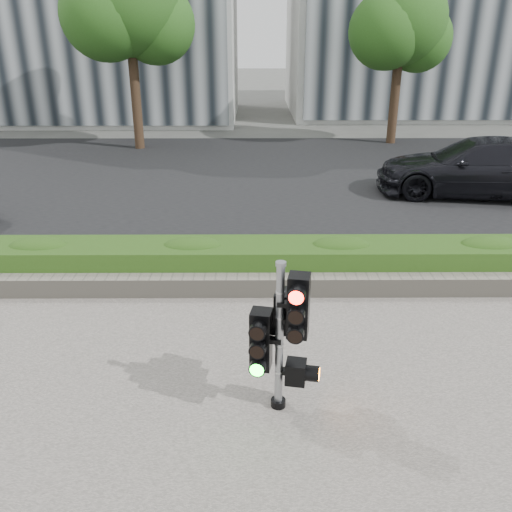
# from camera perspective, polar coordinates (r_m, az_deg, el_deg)

# --- Properties ---
(ground) EXTENTS (120.00, 120.00, 0.00)m
(ground) POSITION_cam_1_polar(r_m,az_deg,el_deg) (7.87, 0.46, -10.46)
(ground) COLOR #51514C
(ground) RESTS_ON ground
(sidewalk) EXTENTS (16.00, 11.00, 0.03)m
(sidewalk) POSITION_cam_1_polar(r_m,az_deg,el_deg) (5.93, 0.80, -23.73)
(sidewalk) COLOR #9E9389
(sidewalk) RESTS_ON ground
(road) EXTENTS (60.00, 13.00, 0.02)m
(road) POSITION_cam_1_polar(r_m,az_deg,el_deg) (17.13, 0.03, 8.28)
(road) COLOR black
(road) RESTS_ON ground
(curb) EXTENTS (60.00, 0.25, 0.12)m
(curb) POSITION_cam_1_polar(r_m,az_deg,el_deg) (10.62, 0.24, -0.81)
(curb) COLOR gray
(curb) RESTS_ON ground
(stone_wall) EXTENTS (12.00, 0.32, 0.34)m
(stone_wall) POSITION_cam_1_polar(r_m,az_deg,el_deg) (9.42, 0.31, -3.08)
(stone_wall) COLOR gray
(stone_wall) RESTS_ON sidewalk
(hedge) EXTENTS (12.00, 1.00, 0.68)m
(hedge) POSITION_cam_1_polar(r_m,az_deg,el_deg) (9.94, 0.28, -0.56)
(hedge) COLOR #4B8027
(hedge) RESTS_ON sidewalk
(tree_left) EXTENTS (4.61, 4.03, 7.34)m
(tree_left) POSITION_cam_1_polar(r_m,az_deg,el_deg) (21.60, -13.31, 24.23)
(tree_left) COLOR black
(tree_left) RESTS_ON ground
(tree_right) EXTENTS (4.10, 3.58, 6.53)m
(tree_right) POSITION_cam_1_polar(r_m,az_deg,el_deg) (22.82, 15.02, 22.56)
(tree_right) COLOR black
(tree_right) RESTS_ON ground
(traffic_signal) EXTENTS (0.70, 0.55, 1.93)m
(traffic_signal) POSITION_cam_1_polar(r_m,az_deg,el_deg) (6.34, 2.77, -7.73)
(traffic_signal) COLOR black
(traffic_signal) RESTS_ON sidewalk
(car_dark) EXTENTS (5.69, 3.04, 1.57)m
(car_dark) POSITION_cam_1_polar(r_m,az_deg,el_deg) (16.25, 22.32, 8.66)
(car_dark) COLOR black
(car_dark) RESTS_ON road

